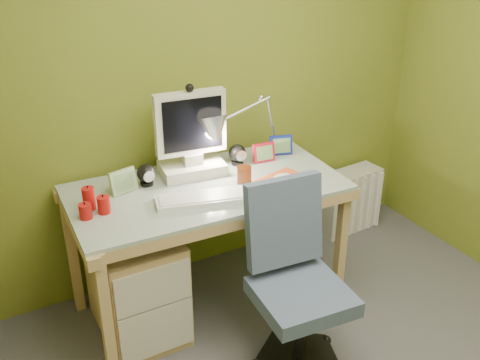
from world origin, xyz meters
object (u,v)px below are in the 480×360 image
desk_lamp (264,111)px  radiator (349,201)px  task_chair (302,296)px  desk (208,247)px  monitor (190,128)px

desk_lamp → radiator: (0.77, 0.10, -0.82)m
task_chair → radiator: (1.05, 0.93, -0.21)m
desk → desk_lamp: bearing=24.4°
monitor → task_chair: monitor is taller
monitor → desk_lamp: bearing=6.7°
desk_lamp → task_chair: bearing=-104.6°
monitor → radiator: bearing=11.4°
monitor → task_chair: 1.04m
task_chair → desk: bearing=109.5°
desk_lamp → radiator: bearing=11.3°
monitor → radiator: 1.47m
desk → desk_lamp: 0.82m
desk → radiator: bearing=15.5°
desk_lamp → radiator: size_ratio=1.25×
desk → monitor: size_ratio=2.71×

